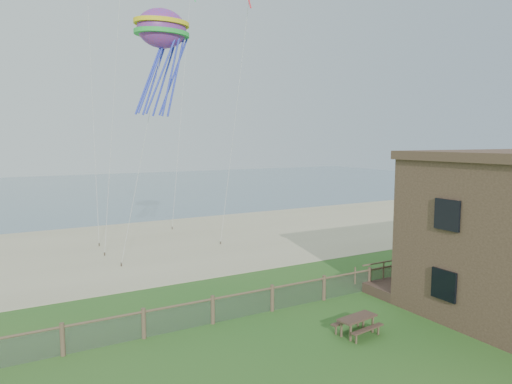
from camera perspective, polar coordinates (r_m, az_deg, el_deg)
ground at (r=17.47m, az=13.05°, el=-20.49°), size 160.00×160.00×0.00m
sand_beach at (r=35.92m, az=-11.48°, el=-6.33°), size 72.00×20.00×0.02m
ocean at (r=78.52m, az=-21.44°, el=0.25°), size 160.00×68.00×0.02m
chainlink_fence at (r=21.67m, az=2.04°, el=-13.29°), size 36.20×0.20×1.25m
motel_deck at (r=29.77m, az=25.30°, el=-9.01°), size 15.00×2.00×0.50m
picnic_table at (r=19.75m, az=12.52°, el=-16.03°), size 1.90×1.54×0.73m
octopus_kite at (r=27.21m, az=-11.60°, el=15.95°), size 3.73×3.17×6.50m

